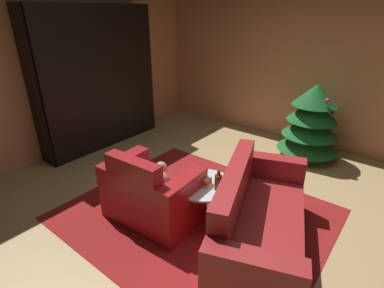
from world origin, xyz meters
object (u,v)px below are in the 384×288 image
object	(u,v)px
armchair_red	(151,195)
couch_red	(257,224)
bookshelf_unit	(104,77)
coffee_table	(204,187)
bottle_on_table	(218,182)
book_stack_on_table	(203,180)
decorated_tree	(311,122)

from	to	relation	value
armchair_red	couch_red	bearing A→B (deg)	14.77
bookshelf_unit	coffee_table	world-z (taller)	bookshelf_unit
coffee_table	bottle_on_table	distance (m)	0.23
coffee_table	bottle_on_table	world-z (taller)	bottle_on_table
book_stack_on_table	bottle_on_table	xyz separation A→B (m)	(0.19, 0.01, 0.05)
armchair_red	decorated_tree	xyz separation A→B (m)	(0.84, 2.61, 0.29)
couch_red	coffee_table	size ratio (longest dim) A/B	2.88
armchair_red	bookshelf_unit	bearing A→B (deg)	152.89
couch_red	bottle_on_table	distance (m)	0.56
bookshelf_unit	decorated_tree	xyz separation A→B (m)	(2.97, 1.52, -0.54)
bookshelf_unit	book_stack_on_table	world-z (taller)	bookshelf_unit
bottle_on_table	coffee_table	bearing A→B (deg)	-179.10
armchair_red	bottle_on_table	size ratio (longest dim) A/B	4.61
bottle_on_table	decorated_tree	xyz separation A→B (m)	(0.20, 2.26, 0.05)
bookshelf_unit	coffee_table	size ratio (longest dim) A/B	3.44
armchair_red	book_stack_on_table	size ratio (longest dim) A/B	5.32
couch_red	coffee_table	xyz separation A→B (m)	(-0.67, 0.05, 0.12)
couch_red	coffee_table	distance (m)	0.68
couch_red	book_stack_on_table	distance (m)	0.71
book_stack_on_table	bottle_on_table	distance (m)	0.20
bookshelf_unit	couch_red	xyz separation A→B (m)	(3.27, -0.80, -0.84)
armchair_red	coffee_table	distance (m)	0.59
armchair_red	bottle_on_table	world-z (taller)	armchair_red
armchair_red	bottle_on_table	bearing A→B (deg)	28.58
armchair_red	book_stack_on_table	bearing A→B (deg)	37.48
armchair_red	coffee_table	world-z (taller)	armchair_red
bookshelf_unit	book_stack_on_table	xyz separation A→B (m)	(2.58, -0.75, -0.64)
armchair_red	couch_red	size ratio (longest dim) A/B	0.56
couch_red	decorated_tree	size ratio (longest dim) A/B	1.59
coffee_table	bookshelf_unit	bearing A→B (deg)	163.94
book_stack_on_table	decorated_tree	xyz separation A→B (m)	(0.39, 2.27, 0.10)
armchair_red	couch_red	xyz separation A→B (m)	(1.13, 0.30, -0.01)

